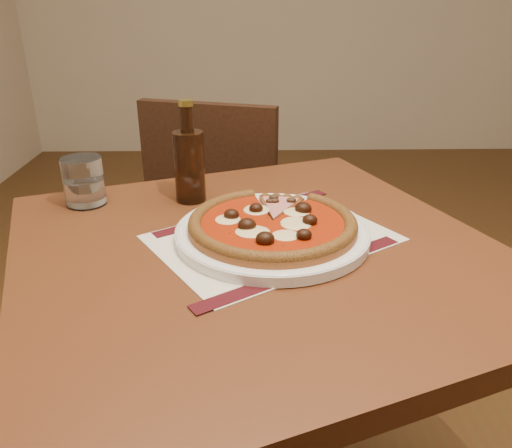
{
  "coord_description": "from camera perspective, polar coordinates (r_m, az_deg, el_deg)",
  "views": [
    {
      "loc": [
        -0.84,
        -0.99,
        1.14
      ],
      "look_at": [
        -0.83,
        -0.19,
        0.78
      ],
      "focal_mm": 35.0,
      "sensor_mm": 36.0,
      "label": 1
    }
  ],
  "objects": [
    {
      "name": "ham_slice",
      "position": [
        0.95,
        3.14,
        1.83
      ],
      "size": [
        0.09,
        0.13,
        0.02
      ],
      "rotation": [
        0.0,
        0.0,
        1.38
      ],
      "color": "#945223",
      "rests_on": "plate"
    },
    {
      "name": "water_glass",
      "position": [
        1.08,
        -19.08,
        4.63
      ],
      "size": [
        0.09,
        0.09,
        0.1
      ],
      "primitive_type": "cylinder",
      "rotation": [
        0.0,
        0.0,
        -0.14
      ],
      "color": "white",
      "rests_on": "table"
    },
    {
      "name": "placemat",
      "position": [
        0.89,
        1.87,
        -1.61
      ],
      "size": [
        0.49,
        0.45,
        0.0
      ],
      "primitive_type": "cube",
      "rotation": [
        0.0,
        0.0,
        0.57
      ],
      "color": "silver",
      "rests_on": "table"
    },
    {
      "name": "chair_far",
      "position": [
        1.64,
        -3.9,
        1.36
      ],
      "size": [
        0.52,
        0.52,
        0.87
      ],
      "rotation": [
        0.0,
        0.0,
        2.84
      ],
      "color": "black",
      "rests_on": "ground"
    },
    {
      "name": "bottle",
      "position": [
        1.04,
        -7.65,
        6.96
      ],
      "size": [
        0.06,
        0.06,
        0.21
      ],
      "color": "black",
      "rests_on": "table"
    },
    {
      "name": "plate",
      "position": [
        0.88,
        1.88,
        -1.03
      ],
      "size": [
        0.34,
        0.34,
        0.02
      ],
      "primitive_type": "cylinder",
      "color": "white",
      "rests_on": "placemat"
    },
    {
      "name": "pizza",
      "position": [
        0.87,
        1.89,
        0.14
      ],
      "size": [
        0.3,
        0.3,
        0.04
      ],
      "color": "#945223",
      "rests_on": "plate"
    },
    {
      "name": "table",
      "position": [
        0.92,
        0.03,
        -8.02
      ],
      "size": [
        1.03,
        1.03,
        0.75
      ],
      "rotation": [
        0.0,
        0.0,
        0.36
      ],
      "color": "brown",
      "rests_on": "ground"
    }
  ]
}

